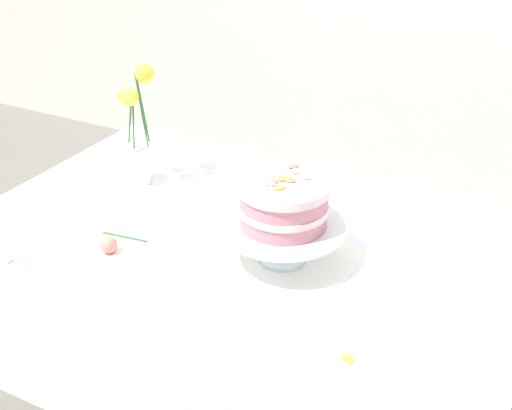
{
  "coord_description": "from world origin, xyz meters",
  "views": [
    {
      "loc": [
        0.74,
        -1.29,
        1.64
      ],
      "look_at": [
        0.05,
        -0.01,
        0.86
      ],
      "focal_mm": 49.68,
      "sensor_mm": 36.0,
      "label": 1
    }
  ],
  "objects_px": {
    "dining_table": "(235,276)",
    "cake_stand": "(283,230)",
    "layer_cake": "(283,203)",
    "flower_vase": "(138,132)",
    "fallen_rose": "(109,244)"
  },
  "relations": [
    {
      "from": "dining_table",
      "to": "flower_vase",
      "type": "bearing_deg",
      "value": 156.35
    },
    {
      "from": "cake_stand",
      "to": "fallen_rose",
      "type": "bearing_deg",
      "value": -157.47
    },
    {
      "from": "dining_table",
      "to": "layer_cake",
      "type": "height_order",
      "value": "layer_cake"
    },
    {
      "from": "dining_table",
      "to": "layer_cake",
      "type": "xyz_separation_m",
      "value": [
        0.13,
        -0.01,
        0.24
      ]
    },
    {
      "from": "layer_cake",
      "to": "fallen_rose",
      "type": "bearing_deg",
      "value": -157.46
    },
    {
      "from": "flower_vase",
      "to": "layer_cake",
      "type": "bearing_deg",
      "value": -18.95
    },
    {
      "from": "cake_stand",
      "to": "flower_vase",
      "type": "height_order",
      "value": "flower_vase"
    },
    {
      "from": "flower_vase",
      "to": "fallen_rose",
      "type": "xyz_separation_m",
      "value": [
        0.16,
        -0.34,
        -0.13
      ]
    },
    {
      "from": "cake_stand",
      "to": "fallen_rose",
      "type": "height_order",
      "value": "cake_stand"
    },
    {
      "from": "fallen_rose",
      "to": "layer_cake",
      "type": "bearing_deg",
      "value": 22.54
    },
    {
      "from": "dining_table",
      "to": "cake_stand",
      "type": "xyz_separation_m",
      "value": [
        0.13,
        -0.01,
        0.17
      ]
    },
    {
      "from": "flower_vase",
      "to": "fallen_rose",
      "type": "distance_m",
      "value": 0.4
    },
    {
      "from": "fallen_rose",
      "to": "cake_stand",
      "type": "bearing_deg",
      "value": 22.53
    },
    {
      "from": "dining_table",
      "to": "flower_vase",
      "type": "distance_m",
      "value": 0.51
    },
    {
      "from": "layer_cake",
      "to": "flower_vase",
      "type": "height_order",
      "value": "flower_vase"
    }
  ]
}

